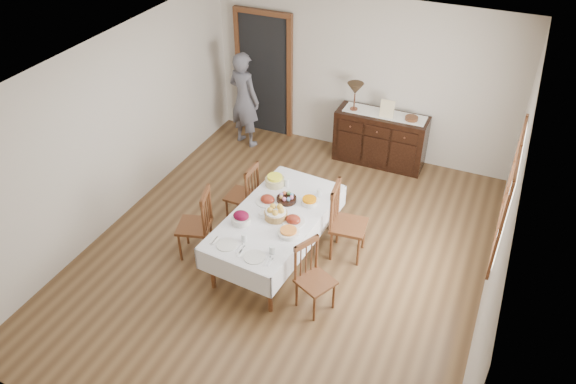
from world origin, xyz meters
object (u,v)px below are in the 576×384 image
at_px(table_lamp, 355,89).
at_px(sideboard, 380,139).
at_px(chair_left_far, 245,193).
at_px(person, 244,96).
at_px(chair_right_near, 313,276).
at_px(dining_table, 276,220).
at_px(chair_right_far, 345,221).
at_px(chair_left_near, 198,223).

bearing_deg(table_lamp, sideboard, 3.85).
bearing_deg(chair_left_far, person, -151.91).
xyz_separation_m(chair_right_near, sideboard, (-0.18, 3.40, -0.02)).
bearing_deg(chair_left_far, dining_table, 55.17).
height_order(chair_right_far, sideboard, chair_right_far).
distance_m(chair_left_near, person, 2.95).
bearing_deg(chair_left_far, table_lamp, 161.09).
height_order(chair_left_near, chair_left_far, chair_left_near).
distance_m(chair_right_far, sideboard, 2.39).
relative_size(chair_right_far, person, 0.60).
xyz_separation_m(chair_left_near, sideboard, (1.51, 3.13, -0.06)).
xyz_separation_m(chair_left_far, sideboard, (1.28, 2.28, -0.03)).
bearing_deg(table_lamp, chair_left_far, -109.89).
bearing_deg(sideboard, chair_left_far, -119.35).
relative_size(chair_left_near, sideboard, 0.68).
distance_m(dining_table, chair_right_far, 0.88).
relative_size(sideboard, person, 0.83).
bearing_deg(chair_left_far, chair_right_far, 87.28).
bearing_deg(chair_right_near, table_lamp, 36.96).
distance_m(dining_table, chair_right_near, 0.96).
bearing_deg(chair_left_near, table_lamp, 144.49).
relative_size(chair_right_far, table_lamp, 2.30).
bearing_deg(chair_left_near, chair_right_near, 64.14).
xyz_separation_m(chair_right_far, table_lamp, (-0.68, 2.34, 0.69)).
distance_m(chair_left_far, table_lamp, 2.51).
relative_size(sideboard, table_lamp, 3.16).
height_order(dining_table, chair_right_near, chair_right_near).
bearing_deg(dining_table, sideboard, 83.72).
distance_m(dining_table, sideboard, 2.86).
bearing_deg(chair_left_far, chair_left_near, -14.07).
relative_size(dining_table, sideboard, 1.45).
relative_size(chair_right_near, person, 0.52).
xyz_separation_m(dining_table, table_lamp, (0.09, 2.77, 0.62)).
height_order(chair_left_near, chair_right_near, chair_left_near).
bearing_deg(chair_right_far, table_lamp, 10.11).
height_order(chair_left_near, chair_right_far, chair_right_far).
xyz_separation_m(chair_right_far, sideboard, (-0.21, 2.38, -0.10)).
bearing_deg(chair_left_far, chair_right_near, 53.56).
relative_size(chair_right_near, chair_right_far, 0.86).
distance_m(dining_table, chair_left_far, 0.90).
relative_size(chair_left_far, chair_right_near, 1.03).
bearing_deg(chair_left_far, sideboard, 151.63).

